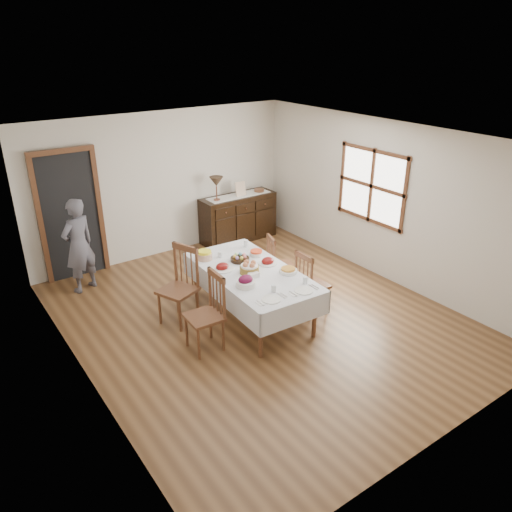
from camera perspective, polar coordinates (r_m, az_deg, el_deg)
ground at (r=7.34m, az=0.45°, el=-7.04°), size 6.00×6.00×0.00m
room_shell at (r=6.90m, az=-2.54°, el=5.85°), size 5.02×6.02×2.65m
dining_table at (r=7.06m, az=-0.55°, el=-2.34°), size 1.20×2.21×0.74m
chair_left_near at (r=6.47m, az=-5.55°, el=-6.35°), size 0.46×0.46×1.06m
chair_left_far at (r=7.10m, az=-8.67°, el=-3.26°), size 0.61×0.61×1.12m
chair_right_near at (r=7.28m, az=6.19°, el=-3.04°), size 0.41×0.41×0.98m
chair_right_far at (r=7.91m, az=2.57°, el=-0.80°), size 0.49×0.49×0.93m
sideboard at (r=9.91m, az=-2.05°, el=4.40°), size 1.52×0.55×0.91m
person at (r=8.25m, az=-19.65°, el=1.45°), size 0.60×0.50×1.63m
bread_basket at (r=6.94m, az=-0.77°, el=-1.39°), size 0.27×0.27×0.18m
egg_basket at (r=7.31m, az=-1.86°, el=-0.31°), size 0.28×0.28×0.11m
ham_platter_a at (r=7.07m, az=-3.88°, el=-1.30°), size 0.32×0.32×0.11m
ham_platter_b at (r=7.23m, az=1.34°, el=-0.65°), size 0.29×0.29×0.11m
beet_bowl at (r=6.58m, az=-1.19°, el=-2.97°), size 0.26×0.26×0.16m
carrot_bowl at (r=7.48m, az=0.03°, el=0.32°), size 0.20×0.20×0.09m
pineapple_bowl at (r=7.39m, az=-5.89°, el=0.09°), size 0.22×0.22×0.14m
casserole_dish at (r=6.97m, az=3.70°, el=-1.66°), size 0.26×0.26×0.07m
butter_dish at (r=6.82m, az=-0.28°, el=-2.20°), size 0.14×0.10×0.07m
setting_left at (r=6.34m, az=1.81°, el=-4.54°), size 0.43×0.31×0.10m
setting_right at (r=6.57m, az=5.48°, el=-3.55°), size 0.43×0.31×0.10m
glass_far_a at (r=7.45m, az=-4.13°, el=0.19°), size 0.07×0.07×0.09m
glass_far_b at (r=7.79m, az=-1.16°, el=1.43°), size 0.07×0.07×0.11m
runner at (r=9.76m, az=-2.00°, el=6.93°), size 1.30×0.35×0.01m
table_lamp at (r=9.39m, az=-4.56°, el=8.40°), size 0.26×0.26×0.46m
picture_frame at (r=9.71m, az=-1.78°, el=7.67°), size 0.22×0.08×0.28m
deco_bowl at (r=9.99m, az=0.35°, el=7.50°), size 0.20×0.20×0.06m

